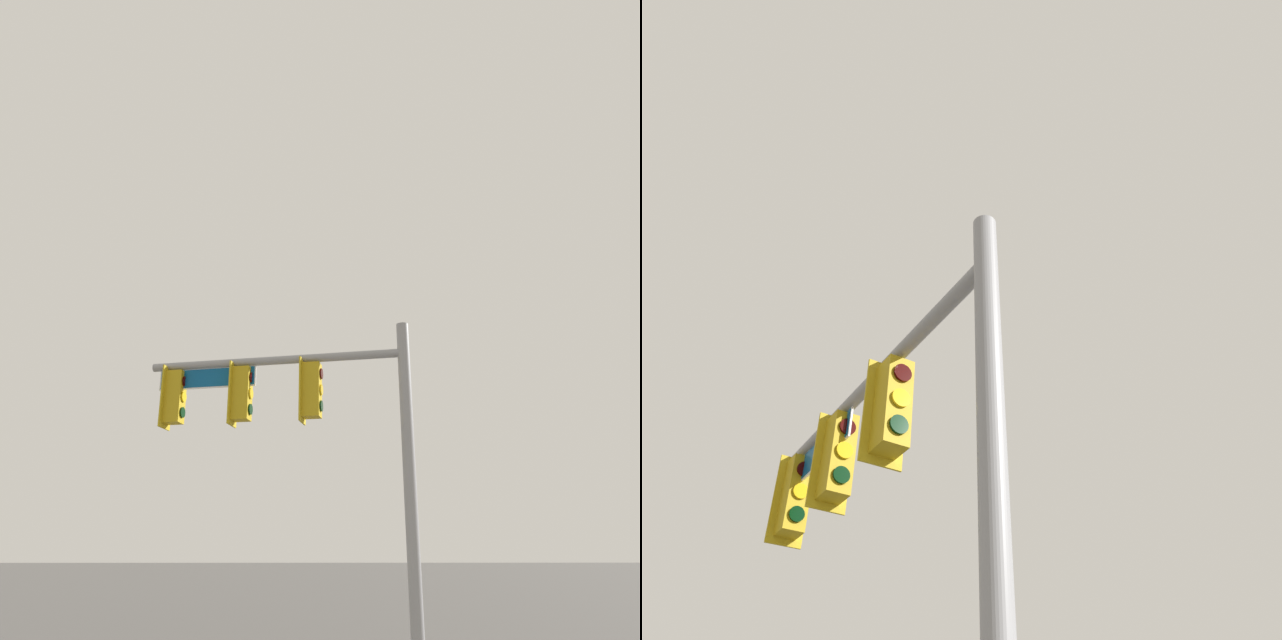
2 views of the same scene
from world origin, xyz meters
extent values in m
cylinder|color=gray|center=(-8.63, -6.60, 3.05)|extent=(0.24, 0.24, 6.10)
cylinder|color=gray|center=(-6.04, -7.23, 5.50)|extent=(5.22, 1.43, 0.17)
cube|color=gold|center=(-6.64, -7.09, 4.83)|extent=(0.15, 0.51, 1.30)
cube|color=#B79314|center=(-6.82, -7.04, 4.83)|extent=(0.43, 0.40, 1.10)
cylinder|color=#B79314|center=(-6.82, -7.04, 5.44)|extent=(0.04, 0.04, 0.12)
cylinder|color=#340503|center=(-7.02, -7.00, 5.16)|extent=(0.08, 0.22, 0.22)
cylinder|color=yellow|center=(-7.02, -7.00, 4.83)|extent=(0.08, 0.22, 0.22)
cylinder|color=black|center=(-7.02, -7.00, 4.50)|extent=(0.08, 0.22, 0.22)
cube|color=gold|center=(-5.21, -7.44, 4.83)|extent=(0.15, 0.51, 1.30)
cube|color=#B79314|center=(-5.40, -7.39, 4.83)|extent=(0.43, 0.40, 1.10)
cylinder|color=#B79314|center=(-5.40, -7.39, 5.44)|extent=(0.04, 0.04, 0.12)
cylinder|color=#340503|center=(-5.59, -7.35, 5.16)|extent=(0.08, 0.22, 0.22)
cylinder|color=yellow|center=(-5.59, -7.35, 4.83)|extent=(0.08, 0.22, 0.22)
cylinder|color=black|center=(-5.59, -7.35, 4.50)|extent=(0.08, 0.22, 0.22)
cube|color=gold|center=(-3.79, -7.79, 4.83)|extent=(0.15, 0.51, 1.30)
cube|color=#B79314|center=(-3.97, -7.74, 4.83)|extent=(0.43, 0.40, 1.10)
cylinder|color=#B79314|center=(-3.97, -7.74, 5.44)|extent=(0.04, 0.04, 0.12)
cylinder|color=#340503|center=(-4.17, -7.69, 5.16)|extent=(0.08, 0.22, 0.22)
cylinder|color=yellow|center=(-4.17, -7.69, 4.83)|extent=(0.08, 0.22, 0.22)
cylinder|color=black|center=(-4.17, -7.69, 4.50)|extent=(0.08, 0.22, 0.22)
cube|color=#0A4C7F|center=(-4.65, -7.58, 5.21)|extent=(2.01, 0.53, 0.38)
cube|color=white|center=(-4.65, -7.58, 5.21)|extent=(2.06, 0.53, 0.44)
camera|label=1|loc=(-6.53, 5.11, 1.71)|focal=35.00mm
camera|label=2|loc=(-11.51, -3.21, 1.20)|focal=35.00mm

